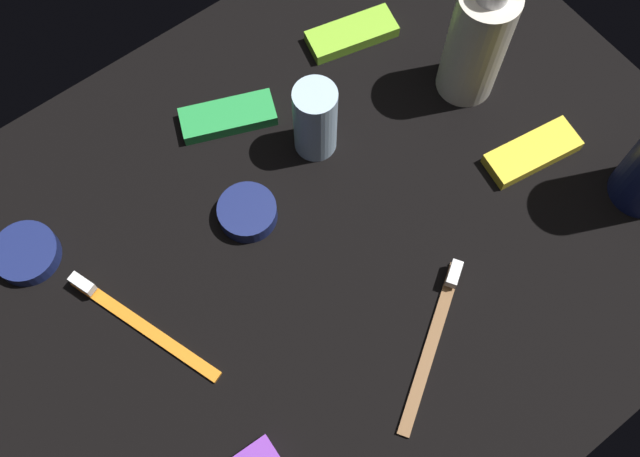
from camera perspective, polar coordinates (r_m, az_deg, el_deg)
The scene contains 10 objects.
ground_plane at distance 75.41cm, azimuth 0.00°, elevation -1.05°, with size 84.00×64.00×1.20cm, color black.
bodywash_bottle at distance 79.47cm, azimuth 12.27°, elevation 14.16°, with size 6.40×6.40×16.64cm.
deodorant_stick at distance 75.61cm, azimuth -0.38°, elevation 8.54°, with size 4.60×4.60×9.69cm, color silver.
toothbrush_orange at distance 73.75cm, azimuth -14.40°, elevation -7.04°, with size 7.15×17.37×2.10cm.
toothbrush_brown at distance 71.97cm, azimuth 9.02°, elevation -8.28°, with size 15.79×10.75×2.10cm.
snack_bar_green at distance 81.27cm, azimuth -7.27°, elevation 8.74°, with size 10.40×4.00×1.50cm, color green.
snack_bar_lime at distance 87.07cm, azimuth 2.52°, elevation 15.09°, with size 10.40×4.00×1.50cm, color #8CD133.
snack_bar_yellow at distance 81.67cm, azimuth 16.40°, elevation 5.78°, with size 10.40×4.00×1.50cm, color yellow.
cream_tin_left at distance 79.21cm, azimuth -22.14°, elevation -1.82°, with size 6.64×6.64×1.74cm, color navy.
cream_tin_right at distance 75.32cm, azimuth -5.74°, elevation 1.28°, with size 6.18×6.18×2.05cm, color navy.
Camera 1 is at (-16.79, -22.15, 69.50)cm, focal length 40.57 mm.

